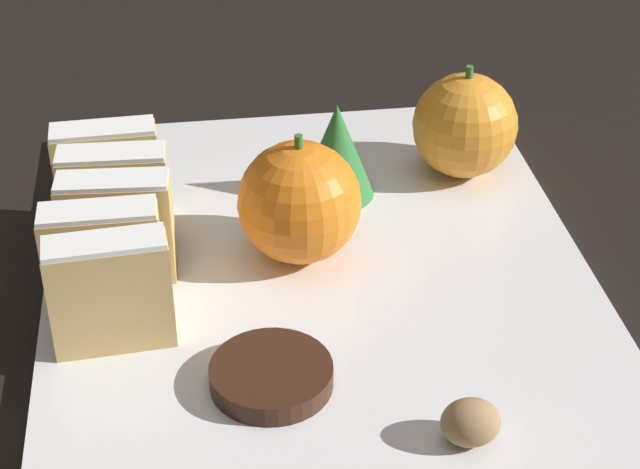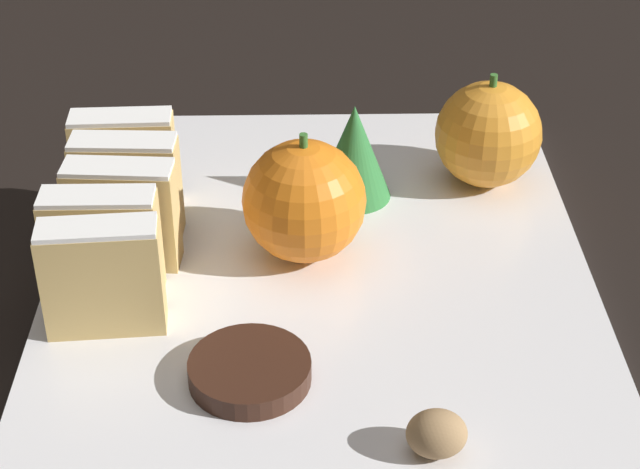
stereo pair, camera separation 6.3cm
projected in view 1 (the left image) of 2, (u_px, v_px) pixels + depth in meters
name	position (u px, v px, depth m)	size (l,w,h in m)	color
ground_plane	(320.00, 291.00, 0.66)	(6.00, 6.00, 0.00)	black
serving_platter	(320.00, 283.00, 0.65)	(0.33, 0.43, 0.01)	white
stollen_slice_front	(110.00, 293.00, 0.58)	(0.07, 0.03, 0.07)	tan
stollen_slice_second	(103.00, 260.00, 0.60)	(0.07, 0.02, 0.07)	tan
stollen_slice_third	(117.00, 228.00, 0.63)	(0.07, 0.03, 0.07)	tan
stollen_slice_fourth	(116.00, 200.00, 0.66)	(0.07, 0.03, 0.07)	tan
stollen_slice_fifth	(108.00, 174.00, 0.68)	(0.07, 0.03, 0.07)	tan
orange_near	(299.00, 202.00, 0.65)	(0.08, 0.08, 0.08)	orange
orange_far	(465.00, 125.00, 0.73)	(0.07, 0.07, 0.08)	orange
walnut	(470.00, 422.00, 0.53)	(0.03, 0.02, 0.02)	#9E7A51
chocolate_cookie	(271.00, 376.00, 0.56)	(0.07, 0.07, 0.01)	#381E14
evergreen_sprig	(337.00, 150.00, 0.71)	(0.05, 0.05, 0.07)	#2D7538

